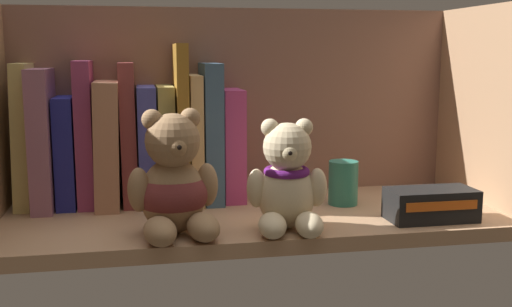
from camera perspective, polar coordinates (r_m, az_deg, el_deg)
name	(u,v)px	position (r cm, az deg, el deg)	size (l,w,h in cm)	color
shelf_board	(254,220)	(87.72, -0.19, -6.23)	(70.15, 27.17, 2.00)	#A87F5B
shelf_back_panel	(238,108)	(98.86, -1.74, 4.29)	(72.55, 1.20, 31.71)	#815A4A
shelf_side_panel_right	(487,112)	(98.19, 20.88, 3.65)	(1.60, 29.57, 31.71)	#A87F5B
book_0	(24,136)	(95.33, -20.94, 1.53)	(2.27, 9.02, 21.22)	#CCBD6E
book_1	(45,138)	(94.93, -19.24, 1.37)	(2.93, 14.07, 20.47)	#915D76
book_2	(67,151)	(94.82, -17.33, 0.19)	(2.75, 10.47, 16.34)	navy
book_3	(86,134)	(94.18, -15.69, 1.82)	(2.41, 10.37, 21.57)	#8E3560
book_4	(108,143)	(94.17, -13.72, 0.99)	(3.47, 14.60, 18.61)	#A87356
book_5	(129,133)	(93.89, -11.87, 1.86)	(2.23, 11.08, 21.29)	brown
book_6	(147,144)	(94.12, -10.18, 0.85)	(2.68, 12.61, 17.79)	#3E4295
book_7	(166,144)	(94.19, -8.49, 0.92)	(2.41, 12.51, 17.85)	#988B4A
book_8	(180,123)	(93.92, -7.12, 2.83)	(1.71, 14.89, 24.02)	olive
book_9	(194,138)	(94.36, -5.87, 1.48)	(1.84, 13.58, 19.45)	tan
book_10	(210,132)	(94.51, -4.34, 2.05)	(2.76, 13.07, 21.18)	#3A5873
book_11	(231,144)	(95.20, -2.39, 0.91)	(3.20, 11.01, 17.20)	#B33772
teddy_bear_larger	(174,186)	(76.65, -7.73, -3.02)	(11.77, 12.54, 15.89)	#93704C
teddy_bear_smaller	(287,183)	(78.00, 2.95, -2.80)	(10.66, 10.98, 14.43)	beige
pillar_candle	(343,183)	(92.63, 8.19, -2.74)	(4.44, 4.44, 6.64)	#2D7A66
small_product_box	(431,204)	(86.65, 16.12, -4.62)	(11.90, 6.17, 4.36)	black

